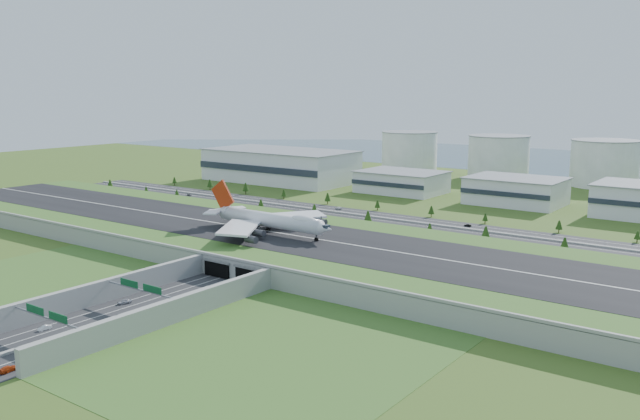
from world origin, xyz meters
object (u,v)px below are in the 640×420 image
Objects in this scene: car_0 at (124,301)px; car_7 at (339,208)px; car_4 at (189,195)px; car_5 at (468,225)px; car_2 at (215,293)px; car_1 at (44,328)px; boeing_747 at (269,220)px; car_3 at (8,369)px; fuel_tank_a at (409,152)px.

car_7 is at bearing 120.53° from car_0.
car_5 is (202.98, 15.77, -0.06)m from car_4.
car_0 is at bearing -3.96° from car_5.
car_0 is 0.99× the size of car_2.
car_7 reaches higher than car_4.
car_2 is at bearing 76.11° from car_1.
car_0 is 243.17m from car_4.
car_1 is (12.72, -123.07, -13.67)m from boeing_747.
car_5 is (18.50, 252.26, -0.14)m from car_3.
car_4 is at bearing 149.13° from car_0.
car_1 is 1.08× the size of car_5.
boeing_747 reaches higher than car_5.
car_2 is (18.17, 26.15, -0.15)m from car_0.
car_0 is 1.16× the size of car_1.
car_1 is at bearing 35.35° from car_7.
boeing_747 is 13.50× the size of car_3.
car_1 is at bearing -70.24° from car_0.
fuel_tank_a reaches higher than car_1.
car_3 reaches higher than car_2.
car_4 is (-163.39, 212.89, 0.01)m from car_1.
car_5 is (52.31, 105.59, -13.73)m from boeing_747.
car_1 is 236.17m from car_7.
car_7 is (-64.97, 173.48, 0.09)m from car_2.
fuel_tank_a is 399.30m from car_2.
fuel_tank_a is 12.42× the size of car_5.
car_1 is at bearing -127.90° from car_4.
car_3 is 264.05m from car_7.
car_4 is at bearing -103.25° from fuel_tank_a.
car_2 is at bearing -71.32° from fuel_tank_a.
fuel_tank_a reaches higher than car_7.
car_5 is 0.74× the size of car_7.
car_3 is 1.30× the size of car_4.
car_0 is 59.57m from car_3.
car_7 is (-35.42, 108.14, -13.60)m from boeing_747.
fuel_tank_a is 9.06× the size of car_3.
boeing_747 reaches higher than car_3.
car_5 is at bearing 65.18° from boeing_747.
car_1 reaches higher than car_5.
car_7 is at bearing -83.90° from car_5.
fuel_tank_a reaches higher than car_2.
car_3 is at bearing -127.45° from car_4.
car_0 is 1.18× the size of car_4.
car_7 is (-46.80, 199.62, -0.07)m from car_0.
car_3 is 1.37× the size of car_5.
car_0 reaches higher than car_7.
car_0 is at bearing 94.79° from car_1.
car_5 is at bearing -117.83° from car_2.
car_1 reaches higher than car_2.
car_2 is 0.92× the size of car_3.
car_2 is 81.45m from car_3.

